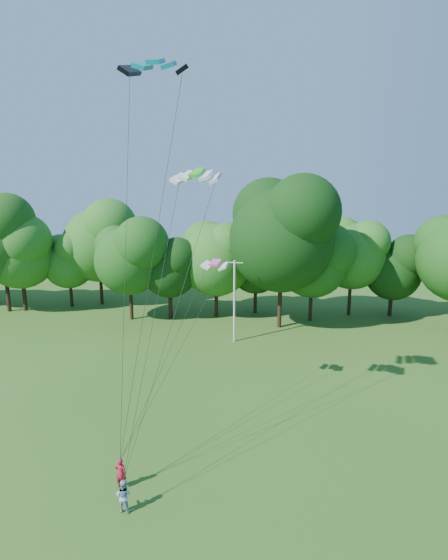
# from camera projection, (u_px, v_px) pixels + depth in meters

# --- Properties ---
(utility_pole) EXTENTS (1.58, 0.22, 7.89)m
(utility_pole) POSITION_uv_depth(u_px,v_px,m) (234.00, 300.00, 41.16)
(utility_pole) COLOR beige
(utility_pole) RESTS_ON ground
(kite_flyer_left) EXTENTS (0.60, 0.42, 1.58)m
(kite_flyer_left) POSITION_uv_depth(u_px,v_px,m) (121.00, 473.00, 21.48)
(kite_flyer_left) COLOR #AF162A
(kite_flyer_left) RESTS_ON ground
(kite_flyer_right) EXTENTS (0.83, 0.68, 1.57)m
(kite_flyer_right) POSITION_uv_depth(u_px,v_px,m) (123.00, 495.00, 19.94)
(kite_flyer_right) COLOR #91A9CA
(kite_flyer_right) RESTS_ON ground
(kite_teal) EXTENTS (3.28, 1.58, 0.62)m
(kite_teal) POSITION_uv_depth(u_px,v_px,m) (155.00, 61.00, 20.89)
(kite_teal) COLOR #057F98
(kite_teal) RESTS_ON ground
(kite_green) EXTENTS (2.82, 1.70, 0.56)m
(kite_green) POSITION_uv_depth(u_px,v_px,m) (197.00, 173.00, 23.22)
(kite_green) COLOR green
(kite_green) RESTS_ON ground
(kite_pink) EXTENTS (1.87, 1.20, 0.36)m
(kite_pink) POSITION_uv_depth(u_px,v_px,m) (215.00, 263.00, 28.00)
(kite_pink) COLOR #F042A0
(kite_pink) RESTS_ON ground
(tree_back_west) EXTENTS (9.93, 9.93, 14.44)m
(tree_back_west) POSITION_uv_depth(u_px,v_px,m) (2.00, 236.00, 50.18)
(tree_back_west) COLOR black
(tree_back_west) RESTS_ON ground
(tree_back_center) EXTENTS (11.77, 11.77, 17.12)m
(tree_back_center) POSITION_uv_depth(u_px,v_px,m) (282.00, 226.00, 43.96)
(tree_back_center) COLOR #321C13
(tree_back_center) RESTS_ON ground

